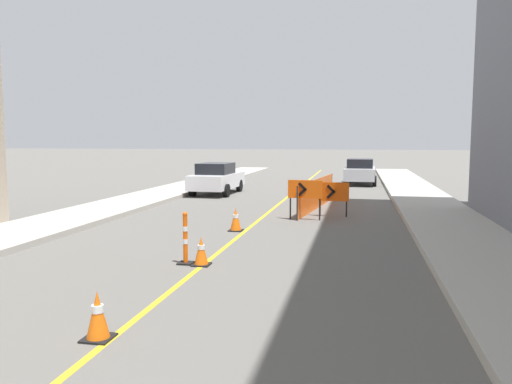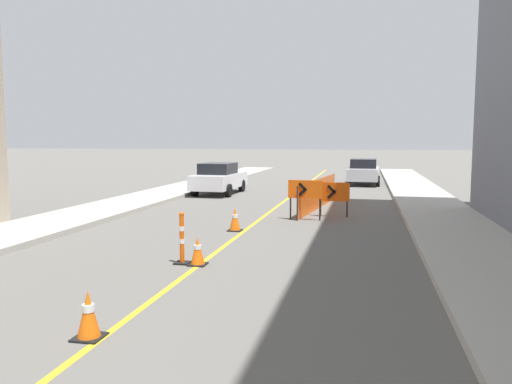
{
  "view_description": "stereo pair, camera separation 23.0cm",
  "coord_description": "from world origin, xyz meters",
  "px_view_note": "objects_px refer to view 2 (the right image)",
  "views": [
    {
      "loc": [
        3.31,
        5.97,
        2.75
      ],
      "look_at": [
        -0.05,
        22.38,
        1.0
      ],
      "focal_mm": 35.0,
      "sensor_mm": 36.0,
      "label": 1
    },
    {
      "loc": [
        3.54,
        6.02,
        2.75
      ],
      "look_at": [
        -0.05,
        22.38,
        1.0
      ],
      "focal_mm": 35.0,
      "sensor_mm": 36.0,
      "label": 2
    }
  ],
  "objects_px": {
    "parked_car_curb_near": "(219,178)",
    "parked_car_curb_mid": "(363,172)",
    "delineator_post_rear": "(182,241)",
    "traffic_cone_fifth": "(235,219)",
    "traffic_cone_third": "(88,315)",
    "arrow_barricade_secondary": "(334,193)",
    "arrow_barricade_primary": "(305,191)",
    "traffic_cone_fourth": "(198,251)"
  },
  "relations": [
    {
      "from": "arrow_barricade_secondary",
      "to": "parked_car_curb_near",
      "type": "xyz_separation_m",
      "value": [
        -6.21,
        6.45,
        -0.06
      ]
    },
    {
      "from": "traffic_cone_fifth",
      "to": "arrow_barricade_secondary",
      "type": "distance_m",
      "value": 4.45
    },
    {
      "from": "traffic_cone_third",
      "to": "traffic_cone_fifth",
      "type": "relative_size",
      "value": 0.97
    },
    {
      "from": "delineator_post_rear",
      "to": "parked_car_curb_mid",
      "type": "distance_m",
      "value": 21.55
    },
    {
      "from": "traffic_cone_fifth",
      "to": "arrow_barricade_secondary",
      "type": "bearing_deg",
      "value": 51.46
    },
    {
      "from": "traffic_cone_fourth",
      "to": "arrow_barricade_primary",
      "type": "distance_m",
      "value": 6.93
    },
    {
      "from": "parked_car_curb_near",
      "to": "parked_car_curb_mid",
      "type": "bearing_deg",
      "value": 46.92
    },
    {
      "from": "traffic_cone_fifth",
      "to": "parked_car_curb_mid",
      "type": "distance_m",
      "value": 17.44
    },
    {
      "from": "delineator_post_rear",
      "to": "parked_car_curb_mid",
      "type": "bearing_deg",
      "value": 79.71
    },
    {
      "from": "traffic_cone_third",
      "to": "arrow_barricade_primary",
      "type": "distance_m",
      "value": 11.09
    },
    {
      "from": "parked_car_curb_near",
      "to": "traffic_cone_fifth",
      "type": "bearing_deg",
      "value": -68.61
    },
    {
      "from": "traffic_cone_fourth",
      "to": "parked_car_curb_mid",
      "type": "height_order",
      "value": "parked_car_curb_mid"
    },
    {
      "from": "traffic_cone_fourth",
      "to": "delineator_post_rear",
      "type": "height_order",
      "value": "delineator_post_rear"
    },
    {
      "from": "traffic_cone_fifth",
      "to": "traffic_cone_third",
      "type": "bearing_deg",
      "value": -89.16
    },
    {
      "from": "traffic_cone_third",
      "to": "arrow_barricade_primary",
      "type": "relative_size",
      "value": 0.5
    },
    {
      "from": "arrow_barricade_primary",
      "to": "parked_car_curb_near",
      "type": "height_order",
      "value": "parked_car_curb_near"
    },
    {
      "from": "traffic_cone_fifth",
      "to": "delineator_post_rear",
      "type": "xyz_separation_m",
      "value": [
        -0.12,
        -4.17,
        0.16
      ]
    },
    {
      "from": "delineator_post_rear",
      "to": "arrow_barricade_secondary",
      "type": "xyz_separation_m",
      "value": [
        2.87,
        7.63,
        0.35
      ]
    },
    {
      "from": "traffic_cone_fourth",
      "to": "arrow_barricade_secondary",
      "type": "relative_size",
      "value": 0.51
    },
    {
      "from": "traffic_cone_fourth",
      "to": "arrow_barricade_primary",
      "type": "bearing_deg",
      "value": 76.77
    },
    {
      "from": "traffic_cone_fourth",
      "to": "delineator_post_rear",
      "type": "distance_m",
      "value": 0.43
    },
    {
      "from": "arrow_barricade_secondary",
      "to": "traffic_cone_third",
      "type": "bearing_deg",
      "value": -98.88
    },
    {
      "from": "arrow_barricade_primary",
      "to": "parked_car_curb_near",
      "type": "bearing_deg",
      "value": 128.57
    },
    {
      "from": "arrow_barricade_secondary",
      "to": "traffic_cone_fourth",
      "type": "bearing_deg",
      "value": -104.42
    },
    {
      "from": "traffic_cone_fifth",
      "to": "parked_car_curb_near",
      "type": "relative_size",
      "value": 0.16
    },
    {
      "from": "delineator_post_rear",
      "to": "arrow_barricade_primary",
      "type": "relative_size",
      "value": 0.85
    },
    {
      "from": "traffic_cone_fourth",
      "to": "arrow_barricade_secondary",
      "type": "xyz_separation_m",
      "value": [
        2.5,
        7.67,
        0.55
      ]
    },
    {
      "from": "delineator_post_rear",
      "to": "arrow_barricade_primary",
      "type": "height_order",
      "value": "arrow_barricade_primary"
    },
    {
      "from": "traffic_cone_third",
      "to": "traffic_cone_fourth",
      "type": "distance_m",
      "value": 4.22
    },
    {
      "from": "traffic_cone_third",
      "to": "parked_car_curb_mid",
      "type": "xyz_separation_m",
      "value": [
        3.61,
        25.47,
        0.46
      ]
    },
    {
      "from": "arrow_barricade_primary",
      "to": "arrow_barricade_secondary",
      "type": "xyz_separation_m",
      "value": [
        0.92,
        0.96,
        -0.14
      ]
    },
    {
      "from": "delineator_post_rear",
      "to": "arrow_barricade_secondary",
      "type": "bearing_deg",
      "value": 69.35
    },
    {
      "from": "traffic_cone_fifth",
      "to": "parked_car_curb_mid",
      "type": "relative_size",
      "value": 0.16
    },
    {
      "from": "arrow_barricade_primary",
      "to": "parked_car_curb_mid",
      "type": "relative_size",
      "value": 0.32
    },
    {
      "from": "delineator_post_rear",
      "to": "parked_car_curb_near",
      "type": "distance_m",
      "value": 14.47
    },
    {
      "from": "arrow_barricade_secondary",
      "to": "parked_car_curb_near",
      "type": "distance_m",
      "value": 8.96
    },
    {
      "from": "traffic_cone_third",
      "to": "arrow_barricade_secondary",
      "type": "bearing_deg",
      "value": 77.51
    },
    {
      "from": "parked_car_curb_mid",
      "to": "arrow_barricade_secondary",
      "type": "bearing_deg",
      "value": -92.2
    },
    {
      "from": "parked_car_curb_mid",
      "to": "parked_car_curb_near",
      "type": "bearing_deg",
      "value": -133.34
    },
    {
      "from": "traffic_cone_fourth",
      "to": "arrow_barricade_primary",
      "type": "relative_size",
      "value": 0.46
    },
    {
      "from": "arrow_barricade_primary",
      "to": "parked_car_curb_near",
      "type": "relative_size",
      "value": 0.32
    },
    {
      "from": "delineator_post_rear",
      "to": "parked_car_curb_near",
      "type": "xyz_separation_m",
      "value": [
        -3.34,
        14.08,
        0.29
      ]
    }
  ]
}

